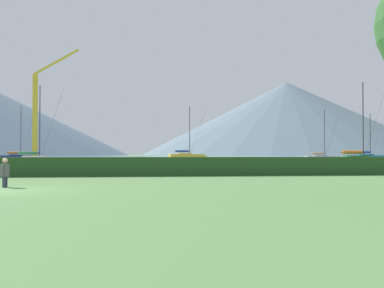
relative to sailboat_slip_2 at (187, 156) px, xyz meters
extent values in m
cube|color=slate|center=(-15.85, 52.77, -0.76)|extent=(320.00, 246.00, 0.00)
cube|color=#284C23|center=(-15.85, -73.23, -0.16)|extent=(80.00, 1.20, 1.21)
cube|color=gold|center=(-0.12, -0.01, -0.14)|extent=(8.16, 3.61, 1.24)
cone|color=gold|center=(4.36, 0.51, -0.14)|extent=(1.47, 1.21, 1.06)
cube|color=gold|center=(-0.57, -0.07, 0.31)|extent=(3.14, 2.23, 0.79)
cylinder|color=#333338|center=(0.55, 0.06, 5.61)|extent=(0.16, 0.16, 11.39)
cylinder|color=#333338|center=(-1.22, -0.14, 1.16)|extent=(3.55, 0.55, 0.14)
cylinder|color=#2847A3|center=(-1.22, -0.14, 1.16)|extent=(3.06, 0.85, 0.50)
cylinder|color=#333338|center=(2.40, 0.28, 5.32)|extent=(3.74, 0.47, 10.83)
cube|color=#236B38|center=(15.33, -51.21, -0.25)|extent=(6.62, 2.66, 1.02)
cube|color=#206032|center=(14.96, -51.23, 0.12)|extent=(2.51, 1.72, 0.65)
cylinder|color=#333338|center=(15.89, -51.17, 4.47)|extent=(0.13, 0.13, 9.36)
cylinder|color=#333338|center=(14.43, -51.27, 0.81)|extent=(2.92, 0.31, 0.11)
cylinder|color=orange|center=(14.43, -51.27, 0.81)|extent=(2.50, 0.58, 0.41)
cylinder|color=#333338|center=(17.41, -51.07, 4.24)|extent=(3.08, 0.24, 8.90)
cube|color=white|center=(-23.44, -44.01, -0.29)|extent=(6.11, 2.23, 0.95)
cone|color=white|center=(-19.98, -44.10, -0.29)|extent=(1.06, 0.83, 0.81)
cube|color=silver|center=(-23.78, -44.00, 0.06)|extent=(2.28, 1.51, 0.61)
cylinder|color=#333338|center=(-22.92, -44.02, 4.49)|extent=(0.12, 0.12, 9.47)
cylinder|color=#333338|center=(-24.28, -43.99, 0.71)|extent=(2.73, 0.17, 0.10)
cylinder|color=#2D7542|center=(-24.28, -43.99, 0.71)|extent=(2.32, 0.44, 0.38)
cylinder|color=#333338|center=(-21.49, -44.06, 4.25)|extent=(2.88, 0.10, 9.00)
cube|color=#9E9EA3|center=(22.32, -22.95, -0.30)|extent=(6.00, 2.22, 0.93)
cone|color=#9E9EA3|center=(25.71, -23.06, -0.30)|extent=(1.04, 0.82, 0.79)
cube|color=gray|center=(21.98, -22.94, 0.04)|extent=(2.25, 1.49, 0.59)
cylinder|color=#333338|center=(22.83, -22.97, 4.19)|extent=(0.12, 0.12, 8.89)
cylinder|color=#333338|center=(21.49, -22.93, 0.68)|extent=(2.68, 0.19, 0.10)
cylinder|color=tan|center=(21.49, -22.93, 0.68)|extent=(2.28, 0.44, 0.37)
cylinder|color=#333338|center=(24.23, -23.01, 3.97)|extent=(2.82, 0.11, 8.46)
cube|color=#19707A|center=(32.52, -20.14, -0.23)|extent=(7.04, 3.14, 1.07)
cube|color=#16646E|center=(32.14, -20.19, 0.16)|extent=(2.71, 1.93, 0.68)
cylinder|color=#333338|center=(33.10, -20.07, 4.06)|extent=(0.14, 0.14, 8.47)
cylinder|color=#333338|center=(31.58, -20.26, 0.89)|extent=(3.05, 0.49, 0.12)
cylinder|color=#2847A3|center=(31.58, -20.26, 0.89)|extent=(2.64, 0.74, 0.43)
cylinder|color=#333338|center=(34.70, -19.88, 3.85)|extent=(3.22, 0.42, 8.06)
cube|color=navy|center=(-35.59, -5.49, -0.25)|extent=(6.65, 2.76, 1.02)
cone|color=navy|center=(-31.90, -5.80, -0.25)|extent=(1.18, 0.96, 0.87)
cube|color=#1B2449|center=(-35.96, -5.46, 0.12)|extent=(2.53, 1.75, 0.65)
cylinder|color=#333338|center=(-35.04, -5.53, 5.15)|extent=(0.13, 0.13, 10.72)
cylinder|color=#333338|center=(-36.49, -5.41, 0.81)|extent=(2.92, 0.36, 0.11)
cylinder|color=orange|center=(-36.49, -5.41, 0.81)|extent=(2.51, 0.61, 0.41)
cylinder|color=#333338|center=(-33.51, -5.66, 4.89)|extent=(3.08, 0.29, 10.19)
cylinder|color=#2D3347|center=(-16.03, -82.52, -0.54)|extent=(0.14, 0.14, 0.45)
cylinder|color=#2D3347|center=(-16.01, -82.35, -0.54)|extent=(0.14, 0.14, 0.45)
cylinder|color=#4C4C51|center=(-16.02, -82.43, -0.04)|extent=(0.36, 0.36, 0.55)
cylinder|color=#4C4C51|center=(-16.05, -82.67, -0.01)|extent=(0.09, 0.09, 0.49)
cylinder|color=#4C4C51|center=(-15.99, -82.20, -0.01)|extent=(0.09, 0.09, 0.49)
sphere|color=tan|center=(-16.02, -82.43, 0.37)|extent=(0.22, 0.22, 0.22)
cube|color=#333338|center=(-29.92, -15.69, -0.37)|extent=(2.00, 2.00, 0.80)
cube|color=gold|center=(-29.92, -15.69, 7.77)|extent=(0.80, 0.80, 15.46)
cube|color=gold|center=(-25.98, -15.69, 17.83)|extent=(8.05, 0.36, 4.97)
cone|color=slate|center=(119.33, 294.07, 31.85)|extent=(259.29, 259.29, 65.24)
camera|label=1|loc=(-10.23, -102.55, 0.69)|focal=42.62mm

